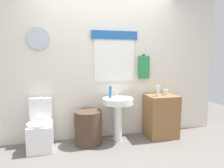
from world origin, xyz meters
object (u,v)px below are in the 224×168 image
object	(u,v)px
toilet	(41,129)
pedestal_sink	(118,109)
wooden_cabinet	(161,116)
laundry_hamper	(88,127)
lotion_bottle	(158,91)
soap_bottle	(110,92)
toothbrush_cup	(166,92)

from	to	relation	value
toilet	pedestal_sink	size ratio (longest dim) A/B	1.07
wooden_cabinet	pedestal_sink	bearing A→B (deg)	180.00
laundry_hamper	lotion_bottle	xyz separation A→B (m)	(1.22, -0.04, 0.57)
soap_bottle	toilet	bearing A→B (deg)	-179.29
laundry_hamper	lotion_bottle	bearing A→B (deg)	-1.89
toilet	pedestal_sink	world-z (taller)	toilet
laundry_hamper	pedestal_sink	distance (m)	0.58
wooden_cabinet	soap_bottle	xyz separation A→B (m)	(-0.92, 0.05, 0.47)
soap_bottle	toothbrush_cup	world-z (taller)	soap_bottle
soap_bottle	lotion_bottle	size ratio (longest dim) A/B	1.05
pedestal_sink	lotion_bottle	world-z (taller)	lotion_bottle
laundry_hamper	wooden_cabinet	size ratio (longest dim) A/B	0.74
laundry_hamper	soap_bottle	world-z (taller)	soap_bottle
toilet	lotion_bottle	distance (m)	2.03
pedestal_sink	lotion_bottle	bearing A→B (deg)	-3.22
laundry_hamper	wooden_cabinet	distance (m)	1.31
toilet	pedestal_sink	xyz separation A→B (m)	(1.24, -0.04, 0.26)
soap_bottle	toothbrush_cup	bearing A→B (deg)	-1.71
soap_bottle	toothbrush_cup	size ratio (longest dim) A/B	1.06
laundry_hamper	lotion_bottle	world-z (taller)	lotion_bottle
pedestal_sink	soap_bottle	size ratio (longest dim) A/B	3.80
lotion_bottle	toilet	bearing A→B (deg)	177.77
lotion_bottle	toothbrush_cup	distance (m)	0.20
laundry_hamper	soap_bottle	xyz separation A→B (m)	(0.38, 0.05, 0.57)
lotion_bottle	toothbrush_cup	size ratio (longest dim) A/B	1.01
toilet	soap_bottle	size ratio (longest dim) A/B	4.06
toilet	pedestal_sink	bearing A→B (deg)	-1.67
pedestal_sink	lotion_bottle	xyz separation A→B (m)	(0.71, -0.04, 0.28)
laundry_hamper	toothbrush_cup	distance (m)	1.50
soap_bottle	lotion_bottle	world-z (taller)	same
toilet	pedestal_sink	distance (m)	1.27
toilet	lotion_bottle	xyz separation A→B (m)	(1.95, -0.08, 0.55)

